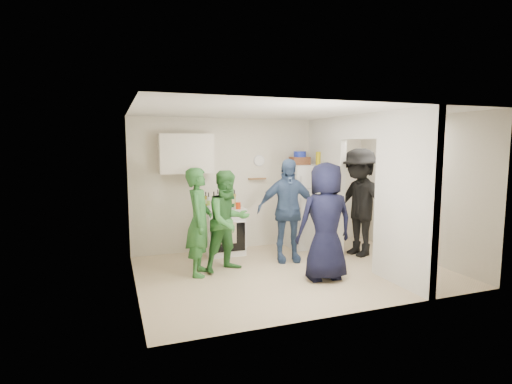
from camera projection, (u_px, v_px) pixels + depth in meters
floor at (293, 271)px, 6.37m from camera, size 4.80×4.80×0.00m
wall_back at (256, 184)px, 7.81m from camera, size 4.80×0.00×4.80m
wall_front at (357, 210)px, 4.64m from camera, size 4.80×0.00×4.80m
wall_left at (133, 201)px, 5.41m from camera, size 0.00×3.40×3.40m
wall_right at (417, 188)px, 7.04m from camera, size 0.00×3.40×3.40m
ceiling at (295, 112)px, 6.07m from camera, size 4.80×4.80×0.00m
partition_pier_back at (326, 184)px, 7.66m from camera, size 0.12×1.20×2.50m
partition_pier_front at (405, 199)px, 5.61m from camera, size 0.12×1.20×2.50m
partition_header at (361, 127)px, 6.51m from camera, size 0.12×1.00×0.40m
stove at (224, 231)px, 7.34m from camera, size 0.72×0.60×0.86m
upper_cabinet at (186, 154)px, 7.09m from camera, size 0.95×0.34×0.70m
fridge at (305, 206)px, 7.83m from camera, size 0.67×0.65×1.62m
wicker_basket at (300, 161)px, 7.73m from camera, size 0.35×0.25×0.15m
blue_bowl at (300, 154)px, 7.72m from camera, size 0.24×0.24×0.11m
yellow_cup_stack_top at (318, 158)px, 7.70m from camera, size 0.09×0.09×0.25m
wall_clock at (259, 161)px, 7.75m from camera, size 0.22×0.02×0.22m
spice_shelf at (257, 179)px, 7.75m from camera, size 0.35×0.08×0.03m
nook_window at (409, 165)px, 7.17m from camera, size 0.03×0.70×0.80m
nook_window_frame at (408, 165)px, 7.17m from camera, size 0.04×0.76×0.86m
nook_valance at (408, 145)px, 7.12m from camera, size 0.04×0.82×0.18m
yellow_cup_stack_stove at (220, 203)px, 7.03m from camera, size 0.09×0.09×0.25m
red_cup at (238, 206)px, 7.17m from camera, size 0.09×0.09×0.12m
person_green_left at (199, 222)px, 6.12m from camera, size 0.59×0.71×1.67m
person_green_center at (228, 221)px, 6.33m from camera, size 0.93×0.82×1.61m
person_denim at (287, 210)px, 6.86m from camera, size 1.11×0.63×1.78m
person_navy at (325, 222)px, 5.90m from camera, size 0.90×0.62×1.76m
person_nook at (359, 202)px, 7.20m from camera, size 0.99×1.39×1.94m
bottle_a at (206, 200)px, 7.28m from camera, size 0.06×0.06×0.30m
bottle_b at (214, 200)px, 7.12m from camera, size 0.07×0.07×0.32m
bottle_c at (218, 198)px, 7.39m from camera, size 0.06×0.06×0.33m
bottle_d at (225, 201)px, 7.24m from camera, size 0.08×0.08×0.27m
bottle_e at (227, 199)px, 7.47m from camera, size 0.06×0.06×0.29m
bottle_f at (233, 200)px, 7.37m from camera, size 0.07×0.07×0.27m
bottle_g at (235, 198)px, 7.50m from camera, size 0.06×0.06×0.31m
bottle_h at (209, 201)px, 7.07m from camera, size 0.06×0.06×0.31m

